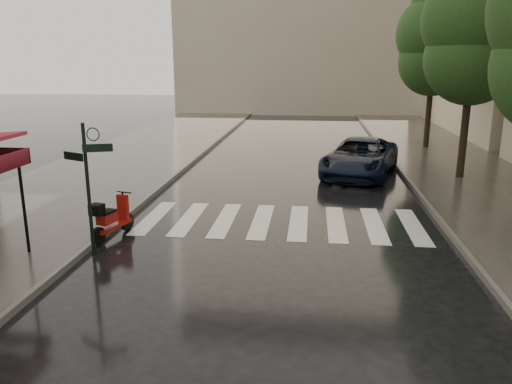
# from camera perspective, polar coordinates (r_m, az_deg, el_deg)

# --- Properties ---
(ground) EXTENTS (120.00, 120.00, 0.00)m
(ground) POSITION_cam_1_polar(r_m,az_deg,el_deg) (9.44, -18.74, -13.91)
(ground) COLOR black
(ground) RESTS_ON ground
(sidewalk_near) EXTENTS (6.00, 60.00, 0.12)m
(sidewalk_near) POSITION_cam_1_polar(r_m,az_deg,el_deg) (21.58, -16.38, 2.47)
(sidewalk_near) COLOR #38332D
(sidewalk_near) RESTS_ON ground
(sidewalk_far) EXTENTS (5.50, 60.00, 0.12)m
(sidewalk_far) POSITION_cam_1_polar(r_m,az_deg,el_deg) (20.94, 24.18, 1.41)
(sidewalk_far) COLOR #38332D
(sidewalk_far) RESTS_ON ground
(curb_near) EXTENTS (0.12, 60.00, 0.16)m
(curb_near) POSITION_cam_1_polar(r_m,az_deg,el_deg) (20.60, -8.52, 2.39)
(curb_near) COLOR #595651
(curb_near) RESTS_ON ground
(curb_far) EXTENTS (0.12, 60.00, 0.16)m
(curb_far) POSITION_cam_1_polar(r_m,az_deg,el_deg) (20.25, 16.63, 1.72)
(curb_far) COLOR #595651
(curb_far) RESTS_ON ground
(crosswalk) EXTENTS (7.85, 3.20, 0.01)m
(crosswalk) POSITION_cam_1_polar(r_m,az_deg,el_deg) (14.17, 2.75, -3.40)
(crosswalk) COLOR silver
(crosswalk) RESTS_ON ground
(signpost) EXTENTS (1.17, 0.29, 3.10)m
(signpost) POSITION_cam_1_polar(r_m,az_deg,el_deg) (11.86, -18.68, 1.40)
(signpost) COLOR black
(signpost) RESTS_ON ground
(tree_mid) EXTENTS (3.80, 3.80, 8.34)m
(tree_mid) POSITION_cam_1_polar(r_m,az_deg,el_deg) (20.30, 23.77, 16.86)
(tree_mid) COLOR black
(tree_mid) RESTS_ON sidewalk_far
(tree_far) EXTENTS (3.80, 3.80, 8.16)m
(tree_far) POSITION_cam_1_polar(r_m,az_deg,el_deg) (27.12, 19.76, 16.08)
(tree_far) COLOR black
(tree_far) RESTS_ON sidewalk_far
(scooter) EXTENTS (0.70, 1.62, 1.09)m
(scooter) POSITION_cam_1_polar(r_m,az_deg,el_deg) (13.25, -16.22, -3.02)
(scooter) COLOR black
(scooter) RESTS_ON ground
(parked_car) EXTENTS (3.75, 5.73, 1.46)m
(parked_car) POSITION_cam_1_polar(r_m,az_deg,el_deg) (20.26, 11.82, 3.93)
(parked_car) COLOR black
(parked_car) RESTS_ON ground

